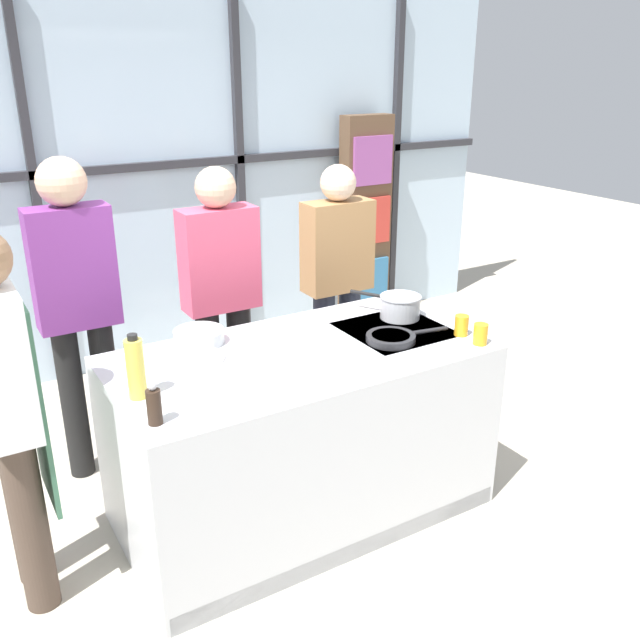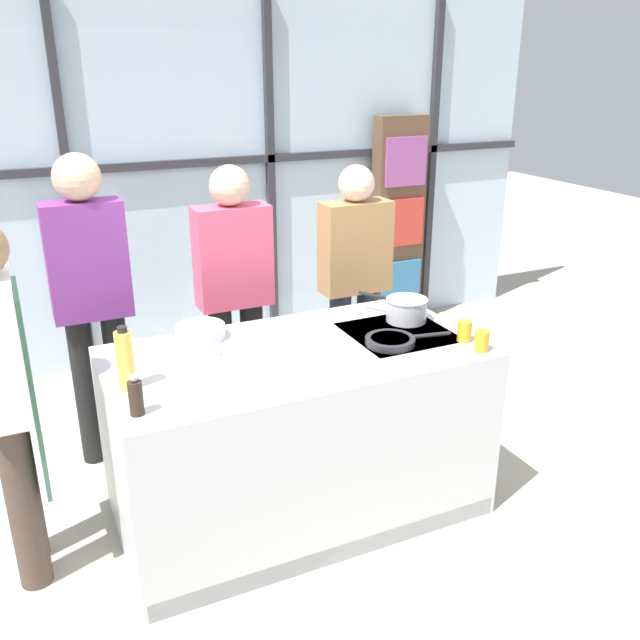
% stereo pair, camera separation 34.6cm
% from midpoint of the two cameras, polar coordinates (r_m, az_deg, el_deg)
% --- Properties ---
extents(ground_plane, '(18.00, 18.00, 0.00)m').
position_cam_midpoint_polar(ground_plane, '(3.80, 0.87, -15.52)').
color(ground_plane, '#BCB29E').
extents(back_window_wall, '(6.40, 0.10, 2.80)m').
position_cam_midpoint_polar(back_window_wall, '(5.34, -10.33, 11.40)').
color(back_window_wall, silver).
rests_on(back_window_wall, ground_plane).
extents(bookshelf, '(0.46, 0.19, 1.84)m').
position_cam_midpoint_polar(bookshelf, '(6.04, 8.25, 7.96)').
color(bookshelf, brown).
rests_on(bookshelf, ground_plane).
extents(demo_island, '(1.85, 0.97, 0.92)m').
position_cam_midpoint_polar(demo_island, '(3.55, 0.94, -9.53)').
color(demo_island, silver).
rests_on(demo_island, ground_plane).
extents(chef, '(0.24, 0.45, 1.68)m').
position_cam_midpoint_polar(chef, '(3.13, -22.20, -5.39)').
color(chef, '#47382D').
rests_on(chef, ground_plane).
extents(spectator_far_left, '(0.43, 0.25, 1.82)m').
position_cam_midpoint_polar(spectator_far_left, '(3.94, -16.37, 2.23)').
color(spectator_far_left, black).
rests_on(spectator_far_left, ground_plane).
extents(spectator_center_left, '(0.45, 0.24, 1.71)m').
position_cam_midpoint_polar(spectator_center_left, '(4.16, -4.88, 2.75)').
color(spectator_center_left, black).
rests_on(spectator_center_left, ground_plane).
extents(spectator_center_right, '(0.46, 0.23, 1.66)m').
position_cam_midpoint_polar(spectator_center_right, '(4.51, 5.14, 3.73)').
color(spectator_center_right, '#232838').
rests_on(spectator_center_right, ground_plane).
extents(frying_pan, '(0.45, 0.25, 0.04)m').
position_cam_midpoint_polar(frying_pan, '(3.45, 8.92, -1.78)').
color(frying_pan, '#232326').
rests_on(frying_pan, demo_island).
extents(saucepan, '(0.27, 0.39, 0.13)m').
position_cam_midpoint_polar(saucepan, '(3.75, 9.90, 0.87)').
color(saucepan, silver).
rests_on(saucepan, demo_island).
extents(white_plate, '(0.25, 0.25, 0.01)m').
position_cam_midpoint_polar(white_plate, '(3.33, -7.54, -2.82)').
color(white_plate, white).
rests_on(white_plate, demo_island).
extents(mixing_bowl, '(0.26, 0.26, 0.07)m').
position_cam_midpoint_polar(mixing_bowl, '(3.51, -7.29, -0.98)').
color(mixing_bowl, silver).
rests_on(mixing_bowl, demo_island).
extents(oil_bottle, '(0.08, 0.08, 0.29)m').
position_cam_midpoint_polar(oil_bottle, '(2.99, -12.92, -3.35)').
color(oil_bottle, '#E0CC4C').
rests_on(oil_bottle, demo_island).
extents(pepper_grinder, '(0.06, 0.06, 0.18)m').
position_cam_midpoint_polar(pepper_grinder, '(2.78, -11.85, -6.42)').
color(pepper_grinder, '#332319').
rests_on(pepper_grinder, demo_island).
extents(juice_glass_near, '(0.07, 0.07, 0.11)m').
position_cam_midpoint_polar(juice_glass_near, '(3.45, 16.28, -1.75)').
color(juice_glass_near, orange).
rests_on(juice_glass_near, demo_island).
extents(juice_glass_far, '(0.07, 0.07, 0.11)m').
position_cam_midpoint_polar(juice_glass_far, '(3.55, 14.83, -0.97)').
color(juice_glass_far, orange).
rests_on(juice_glass_far, demo_island).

